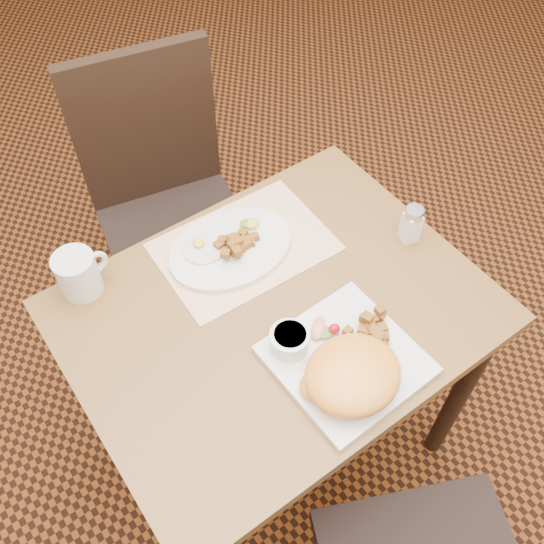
{
  "coord_description": "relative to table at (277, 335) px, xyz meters",
  "views": [
    {
      "loc": [
        -0.45,
        -0.61,
        1.86
      ],
      "look_at": [
        0.02,
        0.05,
        0.82
      ],
      "focal_mm": 40.0,
      "sensor_mm": 36.0,
      "label": 1
    }
  ],
  "objects": [
    {
      "name": "fried_egg",
      "position": [
        -0.05,
        0.23,
        0.13
      ],
      "size": [
        0.1,
        0.1,
        0.02
      ],
      "color": "white",
      "rests_on": "plate_oval"
    },
    {
      "name": "plate_oval",
      "position": [
        0.01,
        0.2,
        0.12
      ],
      "size": [
        0.31,
        0.24,
        0.02
      ],
      "primitive_type": null,
      "rotation": [
        0.0,
        0.0,
        -0.03
      ],
      "color": "silver",
      "rests_on": "placemat"
    },
    {
      "name": "home_fries_sq",
      "position": [
        0.12,
        -0.18,
        0.14
      ],
      "size": [
        0.11,
        0.1,
        0.04
      ],
      "color": "#935617",
      "rests_on": "plate_square"
    },
    {
      "name": "table",
      "position": [
        0.0,
        0.0,
        0.0
      ],
      "size": [
        0.9,
        0.7,
        0.75
      ],
      "color": "brown",
      "rests_on": "ground"
    },
    {
      "name": "coffee_mug",
      "position": [
        -0.32,
        0.3,
        0.16
      ],
      "size": [
        0.12,
        0.09,
        0.1
      ],
      "color": "silver",
      "rests_on": "table"
    },
    {
      "name": "home_fries_ov",
      "position": [
        0.02,
        0.19,
        0.14
      ],
      "size": [
        0.12,
        0.08,
        0.04
      ],
      "color": "#935617",
      "rests_on": "plate_oval"
    },
    {
      "name": "placemat",
      "position": [
        0.04,
        0.19,
        0.11
      ],
      "size": [
        0.41,
        0.29,
        0.0
      ],
      "primitive_type": "cube",
      "rotation": [
        0.0,
        0.0,
        -0.03
      ],
      "color": "white",
      "rests_on": "table"
    },
    {
      "name": "garnish_sq",
      "position": [
        0.04,
        -0.11,
        0.14
      ],
      "size": [
        0.07,
        0.07,
        0.03
      ],
      "color": "#387223",
      "rests_on": "plate_square"
    },
    {
      "name": "garnish_ov",
      "position": [
        0.08,
        0.22,
        0.14
      ],
      "size": [
        0.05,
        0.05,
        0.02
      ],
      "color": "#387223",
      "rests_on": "plate_oval"
    },
    {
      "name": "salt_shaker",
      "position": [
        0.38,
        -0.02,
        0.16
      ],
      "size": [
        0.05,
        0.05,
        0.1
      ],
      "color": "white",
      "rests_on": "table"
    },
    {
      "name": "hollandaise_mound",
      "position": [
        0.01,
        -0.24,
        0.16
      ],
      "size": [
        0.2,
        0.18,
        0.07
      ],
      "color": "#FFA131",
      "rests_on": "plate_square"
    },
    {
      "name": "chair_far",
      "position": [
        0.05,
        0.65,
        -0.1
      ],
      "size": [
        0.5,
        0.51,
        0.97
      ],
      "rotation": [
        0.0,
        0.0,
        2.93
      ],
      "color": "black",
      "rests_on": "ground"
    },
    {
      "name": "plate_square",
      "position": [
        0.04,
        -0.19,
        0.12
      ],
      "size": [
        0.29,
        0.29,
        0.02
      ],
      "primitive_type": "cube",
      "rotation": [
        0.0,
        0.0,
        0.03
      ],
      "color": "silver",
      "rests_on": "table"
    },
    {
      "name": "ramekin",
      "position": [
        -0.04,
        -0.1,
        0.15
      ],
      "size": [
        0.08,
        0.08,
        0.05
      ],
      "color": "silver",
      "rests_on": "plate_square"
    },
    {
      "name": "ground",
      "position": [
        0.0,
        0.0,
        -0.64
      ],
      "size": [
        8.0,
        8.0,
        0.0
      ],
      "primitive_type": "plane",
      "color": "black",
      "rests_on": "ground"
    }
  ]
}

